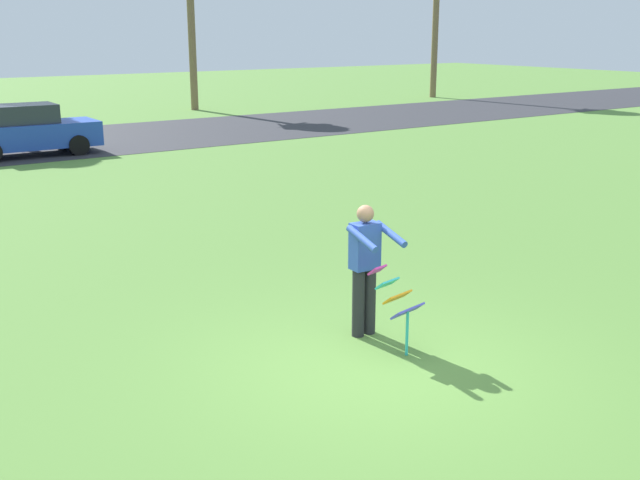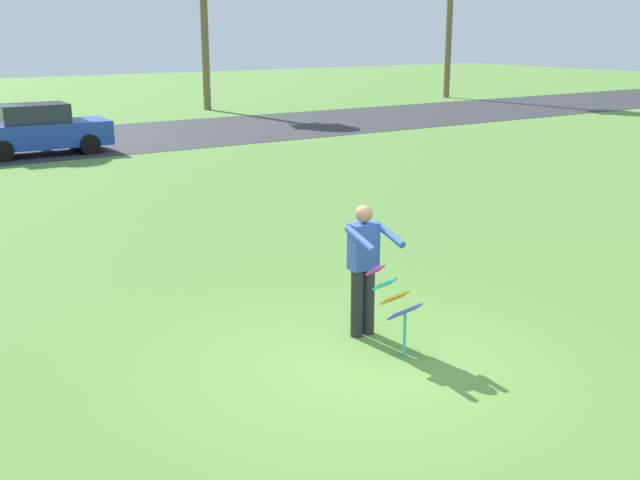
# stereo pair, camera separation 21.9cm
# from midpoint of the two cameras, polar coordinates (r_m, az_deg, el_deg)

# --- Properties ---
(ground_plane) EXTENTS (120.00, 120.00, 0.00)m
(ground_plane) POSITION_cam_midpoint_polar(r_m,az_deg,el_deg) (9.21, 3.56, -9.29)
(ground_plane) COLOR #568438
(person_kite_flyer) EXTENTS (0.55, 0.67, 1.73)m
(person_kite_flyer) POSITION_cam_midpoint_polar(r_m,az_deg,el_deg) (9.74, 2.77, -1.89)
(person_kite_flyer) COLOR #26262B
(person_kite_flyer) RESTS_ON ground
(kite_held) EXTENTS (0.53, 0.69, 1.05)m
(kite_held) POSITION_cam_midpoint_polar(r_m,az_deg,el_deg) (9.34, 5.09, -4.40)
(kite_held) COLOR #D83399
(kite_held) RESTS_ON ground
(parked_car_blue) EXTENTS (4.23, 1.89, 1.60)m
(parked_car_blue) POSITION_cam_midpoint_polar(r_m,az_deg,el_deg) (25.77, -21.23, 7.58)
(parked_car_blue) COLOR #2347B7
(parked_car_blue) RESTS_ON ground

